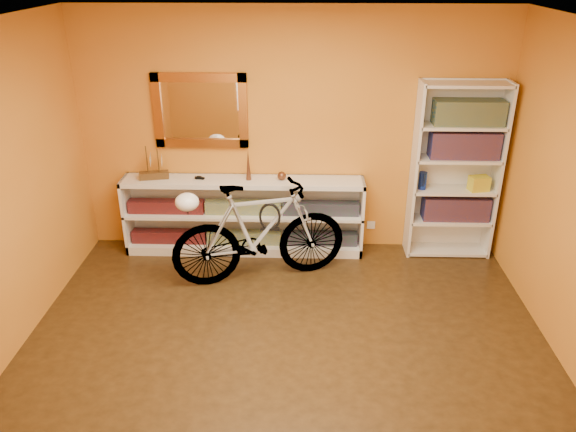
{
  "coord_description": "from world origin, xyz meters",
  "views": [
    {
      "loc": [
        0.14,
        -3.73,
        3.02
      ],
      "look_at": [
        0.0,
        0.7,
        0.95
      ],
      "focal_mm": 34.96,
      "sensor_mm": 36.0,
      "label": 1
    }
  ],
  "objects_px": {
    "bicycle": "(260,232)",
    "helmet": "(187,202)",
    "console_unit": "(244,216)",
    "bookcase": "(455,172)"
  },
  "relations": [
    {
      "from": "bicycle",
      "to": "helmet",
      "type": "xyz_separation_m",
      "value": [
        -0.66,
        -0.19,
        0.4
      ]
    },
    {
      "from": "console_unit",
      "to": "bicycle",
      "type": "distance_m",
      "value": 0.65
    },
    {
      "from": "console_unit",
      "to": "helmet",
      "type": "bearing_deg",
      "value": -118.96
    },
    {
      "from": "bookcase",
      "to": "bicycle",
      "type": "relative_size",
      "value": 1.06
    },
    {
      "from": "console_unit",
      "to": "helmet",
      "type": "distance_m",
      "value": 1.03
    },
    {
      "from": "bicycle",
      "to": "helmet",
      "type": "distance_m",
      "value": 0.79
    },
    {
      "from": "console_unit",
      "to": "bookcase",
      "type": "height_order",
      "value": "bookcase"
    },
    {
      "from": "helmet",
      "to": "bookcase",
      "type": "bearing_deg",
      "value": 16.84
    },
    {
      "from": "console_unit",
      "to": "bookcase",
      "type": "xyz_separation_m",
      "value": [
        2.24,
        0.03,
        0.52
      ]
    },
    {
      "from": "bookcase",
      "to": "helmet",
      "type": "xyz_separation_m",
      "value": [
        -2.68,
        -0.81,
        -0.02
      ]
    }
  ]
}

